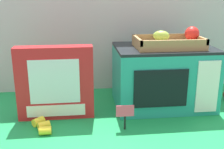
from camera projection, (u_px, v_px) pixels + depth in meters
ground_plane at (138, 109)px, 1.28m from camera, size 1.70×1.70×0.00m
display_back_panel at (128, 15)px, 1.46m from camera, size 1.61×0.03×0.79m
toy_microwave at (163, 76)px, 1.29m from camera, size 0.44×0.30×0.28m
food_groups_crate at (171, 42)px, 1.23m from camera, size 0.29×0.18×0.09m
cookie_set_box at (55, 83)px, 1.16m from camera, size 0.31×0.07×0.31m
price_sign at (125, 114)px, 1.07m from camera, size 0.07×0.01×0.10m
loose_toy_banana at (42, 126)px, 1.08m from camera, size 0.09×0.12×0.03m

